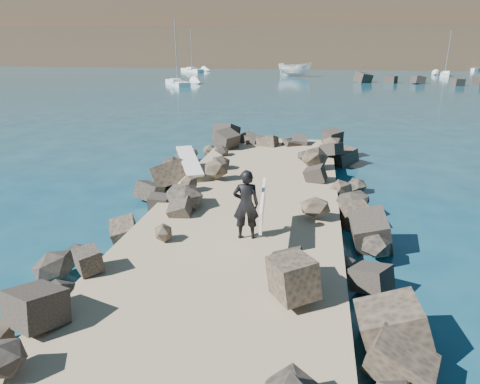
{
  "coord_description": "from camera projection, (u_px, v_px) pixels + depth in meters",
  "views": [
    {
      "loc": [
        2.12,
        -12.78,
        5.67
      ],
      "look_at": [
        0.0,
        -1.0,
        1.5
      ],
      "focal_mm": 32.0,
      "sensor_mm": 36.0,
      "label": 1
    }
  ],
  "objects": [
    {
      "name": "sailboat_a",
      "position": [
        177.0,
        83.0,
        60.9
      ],
      "size": [
        5.53,
        7.22,
        9.05
      ],
      "color": "silver",
      "rests_on": "ground"
    },
    {
      "name": "sailboat_f",
      "position": [
        466.0,
        69.0,
        93.68
      ],
      "size": [
        3.92,
        5.37,
        6.85
      ],
      "color": "silver",
      "rests_on": "ground"
    },
    {
      "name": "ground",
      "position": [
        245.0,
        225.0,
        14.1
      ],
      "size": [
        800.0,
        800.0,
        0.0
      ],
      "primitive_type": "plane",
      "color": "#0F384C",
      "rests_on": "ground"
    },
    {
      "name": "riprap_left",
      "position": [
        144.0,
        223.0,
        13.03
      ],
      "size": [
        2.6,
        22.0,
        1.0
      ],
      "primitive_type": "cube",
      "color": "black",
      "rests_on": "ground"
    },
    {
      "name": "boat_imported",
      "position": [
        294.0,
        69.0,
        76.99
      ],
      "size": [
        6.88,
        4.54,
        2.49
      ],
      "primitive_type": "imported",
      "rotation": [
        0.0,
        0.0,
        1.21
      ],
      "color": "silver",
      "rests_on": "ground"
    },
    {
      "name": "surfer_with_board",
      "position": [
        248.0,
        204.0,
        11.47
      ],
      "size": [
        0.98,
        2.41,
        1.94
      ],
      "color": "black",
      "rests_on": "jetty"
    },
    {
      "name": "sailboat_d",
      "position": [
        445.0,
        74.0,
        78.04
      ],
      "size": [
        3.12,
        6.72,
        7.98
      ],
      "color": "silver",
      "rests_on": "ground"
    },
    {
      "name": "surfboard_resting",
      "position": [
        189.0,
        163.0,
        17.42
      ],
      "size": [
        1.8,
        2.68,
        0.09
      ],
      "primitive_type": "cube",
      "rotation": [
        0.0,
        0.0,
        0.47
      ],
      "color": "silver",
      "rests_on": "riprap_left"
    },
    {
      "name": "riprap_right",
      "position": [
        338.0,
        237.0,
        12.06
      ],
      "size": [
        2.6,
        22.0,
        1.0
      ],
      "primitive_type": "cube",
      "color": "black",
      "rests_on": "ground"
    },
    {
      "name": "jetty",
      "position": [
        234.0,
        243.0,
        12.14
      ],
      "size": [
        6.0,
        26.0,
        0.6
      ],
      "primitive_type": "cube",
      "color": "#8C7759",
      "rests_on": "ground"
    },
    {
      "name": "sailboat_e",
      "position": [
        192.0,
        70.0,
        90.31
      ],
      "size": [
        6.24,
        6.21,
        8.68
      ],
      "color": "silver",
      "rests_on": "ground"
    },
    {
      "name": "headland",
      "position": [
        345.0,
        14.0,
        155.87
      ],
      "size": [
        360.0,
        140.0,
        32.0
      ],
      "primitive_type": "cube",
      "color": "#2D4919",
      "rests_on": "ground"
    }
  ]
}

